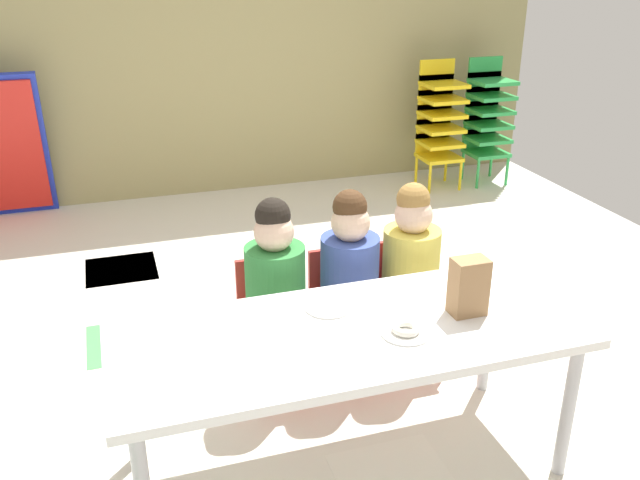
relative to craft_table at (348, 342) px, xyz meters
name	(u,v)px	position (x,y,z in m)	size (l,w,h in m)	color
ground_plane	(322,359)	(0.14, 0.75, -0.57)	(5.48, 5.45, 0.02)	silver
back_wall	(214,26)	(0.15, 3.48, 0.76)	(5.48, 0.10, 2.62)	tan
craft_table	(348,342)	(0.00, 0.00, 0.00)	(1.70, 0.69, 0.61)	white
seated_child_near_camera	(275,280)	(-0.13, 0.58, 0.00)	(0.33, 0.33, 0.92)	red
seated_child_middle_seat	(349,269)	(0.21, 0.58, 0.00)	(0.32, 0.31, 0.92)	red
seated_child_far_right	(410,261)	(0.51, 0.58, 0.00)	(0.32, 0.32, 0.92)	red
kid_chair_yellow_stack	(439,118)	(1.88, 2.99, 0.02)	(0.32, 0.30, 1.04)	yellow
kid_chair_green_stack	(487,115)	(2.32, 2.99, 0.02)	(0.32, 0.30, 1.04)	green
paper_bag_brown	(469,287)	(0.46, -0.02, 0.16)	(0.13, 0.09, 0.22)	#9E754C
paper_plate_near_edge	(406,333)	(0.18, -0.09, 0.06)	(0.18, 0.18, 0.01)	white
paper_plate_center_table	(328,307)	(-0.02, 0.17, 0.06)	(0.18, 0.18, 0.01)	white
donut_powdered_on_plate	(406,328)	(0.18, -0.09, 0.08)	(0.10, 0.10, 0.03)	white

